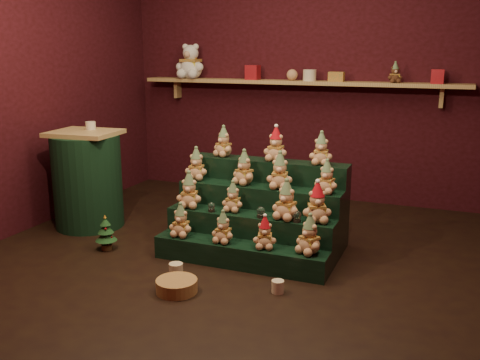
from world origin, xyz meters
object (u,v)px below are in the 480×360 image
at_px(mug_left, 176,270).
at_px(wicker_basket, 177,286).
at_px(snow_globe_b, 261,212).
at_px(side_table, 88,180).
at_px(snow_globe_c, 297,216).
at_px(mini_christmas_tree, 106,233).
at_px(brown_bear, 395,73).
at_px(riser_tier_front, 240,255).
at_px(snow_globe_a, 212,207).
at_px(mug_right, 278,287).
at_px(white_bear, 191,57).

relative_size(mug_left, wicker_basket, 0.36).
bearing_deg(wicker_basket, snow_globe_b, 65.42).
relative_size(side_table, mug_left, 8.74).
distance_m(side_table, wicker_basket, 1.81).
xyz_separation_m(snow_globe_c, mini_christmas_tree, (-1.58, -0.26, -0.26)).
distance_m(snow_globe_c, wicker_basket, 1.06).
bearing_deg(mini_christmas_tree, side_table, 138.20).
height_order(snow_globe_b, mug_left, snow_globe_b).
height_order(mug_left, brown_bear, brown_bear).
xyz_separation_m(side_table, mini_christmas_tree, (0.53, -0.47, -0.30)).
relative_size(riser_tier_front, snow_globe_a, 17.91).
distance_m(mini_christmas_tree, brown_bear, 3.22).
distance_m(side_table, brown_bear, 3.21).
relative_size(side_table, mini_christmas_tree, 2.99).
height_order(mug_left, wicker_basket, mug_left).
bearing_deg(snow_globe_a, wicker_basket, -83.88).
height_order(snow_globe_a, mug_right, snow_globe_a).
bearing_deg(brown_bear, mug_right, -123.54).
xyz_separation_m(riser_tier_front, mug_right, (0.43, -0.34, -0.05)).
bearing_deg(snow_globe_b, brown_bear, 68.51).
distance_m(mug_right, brown_bear, 2.79).
bearing_deg(mug_right, mug_left, -177.55).
bearing_deg(brown_bear, snow_globe_b, -134.77).
xyz_separation_m(white_bear, brown_bear, (2.30, 0.00, -0.15)).
relative_size(snow_globe_a, white_bear, 0.16).
bearing_deg(mug_right, brown_bear, 79.74).
distance_m(snow_globe_c, mug_left, 1.00).
bearing_deg(side_table, white_bear, 76.53).
distance_m(snow_globe_b, side_table, 1.83).
xyz_separation_m(mini_christmas_tree, wicker_basket, (0.94, -0.50, -0.10)).
xyz_separation_m(side_table, mug_right, (2.13, -0.71, -0.41)).
height_order(snow_globe_a, white_bear, white_bear).
bearing_deg(snow_globe_b, snow_globe_c, 0.00).
height_order(white_bear, brown_bear, white_bear).
bearing_deg(mini_christmas_tree, mug_left, -18.60).
distance_m(side_table, mug_left, 1.59).
relative_size(mini_christmas_tree, wicker_basket, 1.06).
bearing_deg(white_bear, snow_globe_c, -43.79).
bearing_deg(side_table, mini_christmas_tree, -46.57).
bearing_deg(mini_christmas_tree, riser_tier_front, 4.83).
relative_size(mug_right, wicker_basket, 0.30).
bearing_deg(riser_tier_front, brown_bear, 67.26).
xyz_separation_m(riser_tier_front, snow_globe_a, (-0.31, 0.16, 0.31)).
xyz_separation_m(mini_christmas_tree, mug_left, (0.82, -0.27, -0.10)).
height_order(snow_globe_b, white_bear, white_bear).
relative_size(snow_globe_c, mini_christmas_tree, 0.30).
bearing_deg(brown_bear, riser_tier_front, -136.02).
xyz_separation_m(mug_left, mug_right, (0.78, 0.03, -0.01)).
bearing_deg(snow_globe_c, mug_left, -145.16).
distance_m(snow_globe_b, snow_globe_c, 0.29).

